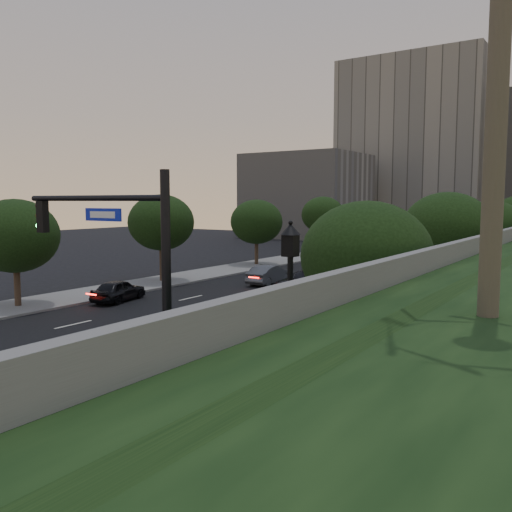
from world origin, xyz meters
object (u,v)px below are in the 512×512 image
Objects in this scene: traffic_signal_mast at (136,298)px; sedan_near_right at (304,280)px; sedan_far_right at (433,263)px; pedestrian_b at (365,326)px; street_lamp at (290,315)px; pedestrian_a at (338,332)px; sedan_near_left at (119,290)px; pedestrian_c at (386,315)px; sedan_mid_left at (269,274)px; sedan_far_left at (359,250)px.

traffic_signal_mast reaches higher than sedan_near_right.
pedestrian_b is (5.05, -27.61, 0.35)m from sedan_far_right.
pedestrian_a is at bearing 97.71° from street_lamp.
traffic_signal_mast is 1.72× the size of sedan_near_left.
pedestrian_a is 0.85× the size of pedestrian_c.
street_lamp is 8.67m from pedestrian_c.
pedestrian_b is (13.04, -13.12, 0.35)m from sedan_mid_left.
traffic_signal_mast is 1.25× the size of street_lamp.
street_lamp is at bearing -45.73° from sedan_near_right.
traffic_signal_mast is 3.78× the size of pedestrian_b.
traffic_signal_mast is 1.59× the size of sedan_mid_left.
sedan_far_left is at bearing 106.16° from traffic_signal_mast.
street_lamp is 6.45m from pedestrian_b.
street_lamp is 34.30m from sedan_far_right.
street_lamp is at bearing 90.60° from sedan_far_left.
pedestrian_c is (15.54, -33.54, 0.43)m from sedan_far_left.
traffic_signal_mast is at bearing -55.05° from sedan_near_right.
traffic_signal_mast is 38.67m from sedan_far_right.
sedan_mid_left is at bearing -178.98° from sedan_near_right.
street_lamp is 1.16× the size of sedan_far_left.
sedan_near_left is (-17.07, 8.24, -1.94)m from street_lamp.
pedestrian_c is at bearing 168.76° from sedan_near_left.
sedan_mid_left reaches higher than sedan_far_left.
sedan_far_right is at bearing -120.30° from sedan_mid_left.
traffic_signal_mast is at bearing -114.00° from street_lamp.
sedan_far_left is at bearing -104.78° from sedan_near_left.
pedestrian_a reaches higher than sedan_far_left.
sedan_near_right is at bearing -60.11° from pedestrian_a.
sedan_mid_left is (4.01, 11.14, 0.03)m from sedan_near_left.
pedestrian_c is (0.68, 3.47, 0.14)m from pedestrian_a.
traffic_signal_mast is 3.66× the size of pedestrian_c.
sedan_near_right is 15.99m from pedestrian_a.
sedan_near_left is 17.07m from pedestrian_c.
street_lamp reaches higher than sedan_far_left.
sedan_far_left is 2.53× the size of pedestrian_c.
sedan_near_right is 2.49× the size of pedestrian_c.
sedan_near_left is 33.86m from sedan_far_left.
pedestrian_b is at bearing -62.43° from sedan_far_right.
sedan_far_left is at bearing -71.82° from pedestrian_a.
sedan_mid_left is 2.38× the size of pedestrian_b.
pedestrian_a reaches higher than sedan_mid_left.
pedestrian_b is (15.53, -35.81, 0.40)m from sedan_far_left.
sedan_far_left is 1.02× the size of sedan_near_right.
traffic_signal_mast is 1.44× the size of sedan_far_left.
sedan_mid_left and sedan_far_right have the same top height.
traffic_signal_mast reaches higher than sedan_far_right.
sedan_mid_left reaches higher than sedan_near_left.
sedan_far_left is 39.04m from pedestrian_b.
sedan_mid_left is at bearing -101.67° from sedan_far_right.
sedan_far_left is at bearing 110.29° from street_lamp.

